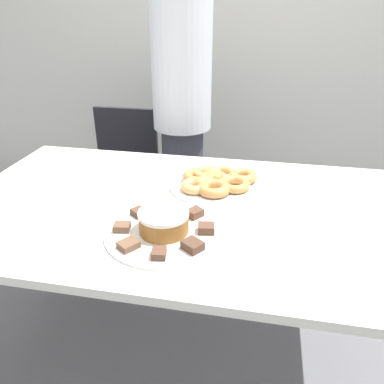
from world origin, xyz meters
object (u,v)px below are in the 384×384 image
plate_cake (164,232)px  frosted_cake (164,221)px  person_standing (182,114)px  plate_donuts (214,184)px  office_chair_left (123,187)px

plate_cake → frosted_cake: frosted_cake is taller
plate_cake → frosted_cake: bearing=0.0°
person_standing → plate_donuts: 0.69m
person_standing → plate_donuts: person_standing is taller
person_standing → frosted_cake: (0.16, -1.01, -0.07)m
plate_donuts → plate_cake: bearing=-105.9°
person_standing → plate_cake: person_standing is taller
office_chair_left → frosted_cake: 1.23m
person_standing → office_chair_left: (-0.39, 0.01, -0.49)m
office_chair_left → frosted_cake: office_chair_left is taller
person_standing → office_chair_left: size_ratio=1.93×
office_chair_left → plate_donuts: office_chair_left is taller
office_chair_left → frosted_cake: (0.55, -1.02, 0.42)m
person_standing → office_chair_left: person_standing is taller
office_chair_left → plate_cake: size_ratio=2.29×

